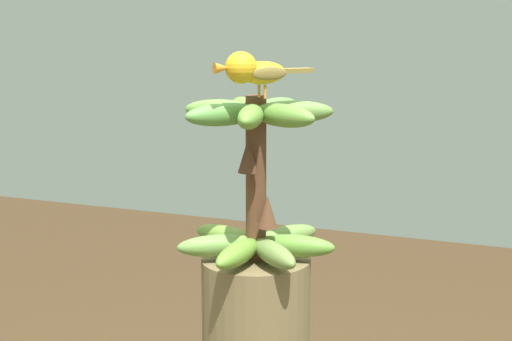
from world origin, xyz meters
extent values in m
cylinder|color=brown|center=(0.00, 0.00, 1.22)|extent=(0.04, 0.04, 0.31)
ellipsoid|color=olive|center=(-0.01, -0.07, 1.10)|extent=(0.05, 0.15, 0.04)
ellipsoid|color=olive|center=(0.05, -0.05, 1.10)|extent=(0.14, 0.13, 0.04)
ellipsoid|color=#609636|center=(0.07, 0.01, 1.10)|extent=(0.16, 0.06, 0.04)
ellipsoid|color=olive|center=(0.04, 0.06, 1.10)|extent=(0.11, 0.15, 0.04)
ellipsoid|color=#5D9733|center=(-0.03, 0.07, 1.10)|extent=(0.09, 0.16, 0.04)
ellipsoid|color=olive|center=(-0.07, 0.02, 1.10)|extent=(0.16, 0.08, 0.04)
ellipsoid|color=#6C9A46|center=(-0.06, -0.04, 1.10)|extent=(0.15, 0.12, 0.04)
ellipsoid|color=#659C40|center=(-0.07, 0.00, 1.35)|extent=(0.15, 0.04, 0.04)
ellipsoid|color=#5C9945|center=(-0.04, -0.05, 1.35)|extent=(0.12, 0.14, 0.04)
ellipsoid|color=#699D3B|center=(0.02, -0.06, 1.35)|extent=(0.08, 0.16, 0.04)
ellipsoid|color=#65953D|center=(0.06, -0.03, 1.35)|extent=(0.15, 0.10, 0.04)
ellipsoid|color=#659042|center=(0.06, 0.03, 1.35)|extent=(0.15, 0.10, 0.04)
ellipsoid|color=#5E9045|center=(0.01, 0.06, 1.35)|extent=(0.07, 0.16, 0.04)
ellipsoid|color=olive|center=(-0.04, 0.05, 1.35)|extent=(0.13, 0.14, 0.04)
cone|color=#4C2D1E|center=(0.00, -0.04, 1.27)|extent=(0.04, 0.04, 0.06)
cone|color=brown|center=(0.03, -0.02, 1.17)|extent=(0.04, 0.04, 0.06)
cylinder|color=#C68933|center=(0.02, -0.03, 1.39)|extent=(0.00, 0.01, 0.02)
cylinder|color=#C68933|center=(0.04, -0.05, 1.39)|extent=(0.01, 0.01, 0.02)
ellipsoid|color=gold|center=(0.03, -0.04, 1.42)|extent=(0.09, 0.09, 0.04)
ellipsoid|color=olive|center=(0.02, -0.02, 1.42)|extent=(0.05, 0.05, 0.02)
ellipsoid|color=olive|center=(0.05, -0.05, 1.42)|extent=(0.05, 0.05, 0.02)
cube|color=olive|center=(0.07, 0.01, 1.42)|extent=(0.05, 0.06, 0.01)
sphere|color=gold|center=(0.00, -0.07, 1.43)|extent=(0.06, 0.06, 0.06)
sphere|color=black|center=(0.01, -0.09, 1.43)|extent=(0.01, 0.01, 0.01)
cone|color=orange|center=(-0.02, -0.09, 1.43)|extent=(0.03, 0.03, 0.02)
camera|label=1|loc=(0.52, -1.31, 1.51)|focal=55.16mm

